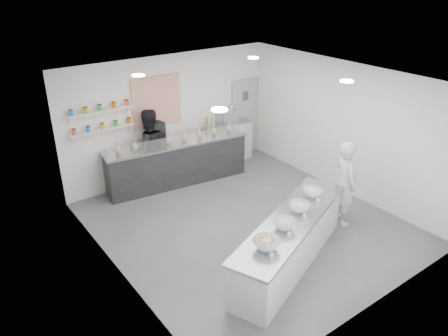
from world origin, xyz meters
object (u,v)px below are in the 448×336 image
(back_bar, at_px, (178,163))
(staff_left, at_px, (149,149))
(prep_counter, at_px, (290,242))
(espresso_machine, at_px, (228,117))
(espresso_ledge, at_px, (227,143))
(woman_prep, at_px, (345,183))
(staff_right, at_px, (159,153))

(back_bar, distance_m, staff_left, 0.78)
(back_bar, bearing_deg, prep_counter, -83.05)
(back_bar, xyz_separation_m, espresso_machine, (1.76, 0.36, 0.71))
(espresso_ledge, bearing_deg, staff_left, -177.42)
(prep_counter, height_order, woman_prep, woman_prep)
(espresso_machine, distance_m, woman_prep, 3.87)
(back_bar, height_order, espresso_machine, espresso_machine)
(woman_prep, xyz_separation_m, staff_left, (-2.42, 3.75, 0.07))
(prep_counter, height_order, espresso_machine, espresso_machine)
(woman_prep, bearing_deg, prep_counter, 123.00)
(prep_counter, bearing_deg, back_bar, 67.34)
(back_bar, height_order, staff_right, staff_right)
(prep_counter, distance_m, espresso_machine, 4.67)
(prep_counter, relative_size, back_bar, 0.97)
(woman_prep, distance_m, staff_left, 4.46)
(back_bar, distance_m, espresso_ledge, 1.77)
(prep_counter, xyz_separation_m, woman_prep, (1.85, 0.38, 0.44))
(prep_counter, distance_m, back_bar, 3.88)
(back_bar, relative_size, espresso_ledge, 2.42)
(espresso_machine, distance_m, staff_left, 2.38)
(prep_counter, relative_size, woman_prep, 1.88)
(back_bar, distance_m, espresso_machine, 1.93)
(back_bar, xyz_separation_m, espresso_ledge, (1.74, 0.36, -0.01))
(prep_counter, xyz_separation_m, espresso_ledge, (1.76, 4.24, 0.07))
(back_bar, bearing_deg, woman_prep, -55.15)
(espresso_ledge, bearing_deg, woman_prep, -88.76)
(espresso_ledge, height_order, woman_prep, woman_prep)
(prep_counter, xyz_separation_m, espresso_machine, (1.79, 4.24, 0.79))
(back_bar, distance_m, staff_right, 0.51)
(back_bar, xyz_separation_m, staff_right, (-0.35, 0.25, 0.27))
(staff_left, bearing_deg, espresso_machine, -169.68)
(espresso_machine, height_order, staff_right, staff_right)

